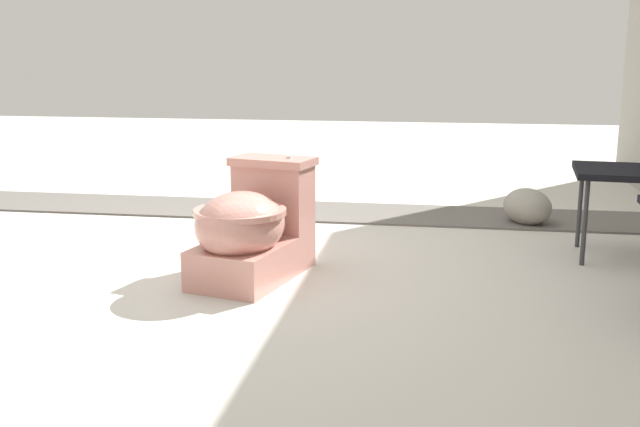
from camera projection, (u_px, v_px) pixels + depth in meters
ground_plane at (212, 262)px, 3.53m from camera, size 14.00×14.00×0.00m
gravel_strip at (348, 213)px, 4.56m from camera, size 0.56×8.00×0.01m
toilet at (251, 229)px, 3.24m from camera, size 0.70×0.51×0.52m
boulder_near at (527, 207)px, 4.25m from camera, size 0.37×0.37×0.21m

